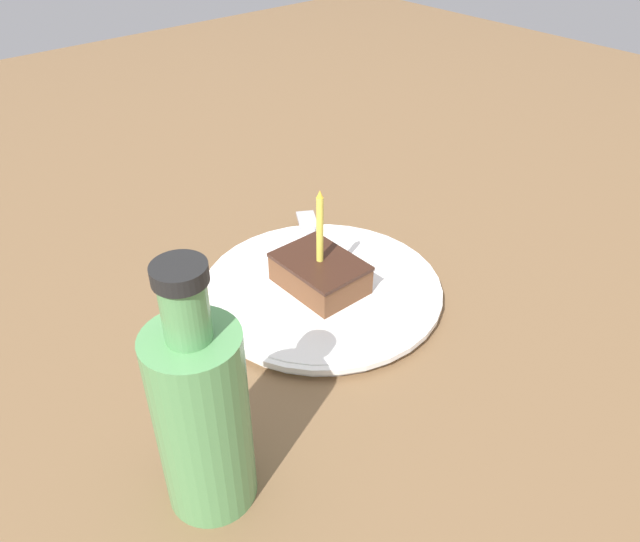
{
  "coord_description": "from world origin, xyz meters",
  "views": [
    {
      "loc": [
        0.4,
        0.44,
        0.45
      ],
      "look_at": [
        0.02,
        -0.0,
        0.03
      ],
      "focal_mm": 35.0,
      "sensor_mm": 36.0,
      "label": 1
    }
  ],
  "objects_px": {
    "cake_slice": "(317,270)",
    "fork": "(313,239)",
    "bottle": "(202,414)",
    "plate": "(320,289)"
  },
  "relations": [
    {
      "from": "plate",
      "to": "fork",
      "type": "xyz_separation_m",
      "value": [
        -0.05,
        -0.08,
        0.01
      ]
    },
    {
      "from": "cake_slice",
      "to": "fork",
      "type": "height_order",
      "value": "cake_slice"
    },
    {
      "from": "cake_slice",
      "to": "fork",
      "type": "xyz_separation_m",
      "value": [
        -0.06,
        -0.07,
        -0.02
      ]
    },
    {
      "from": "plate",
      "to": "cake_slice",
      "type": "bearing_deg",
      "value": -27.94
    },
    {
      "from": "cake_slice",
      "to": "fork",
      "type": "relative_size",
      "value": 0.83
    },
    {
      "from": "cake_slice",
      "to": "bottle",
      "type": "bearing_deg",
      "value": 31.39
    },
    {
      "from": "plate",
      "to": "fork",
      "type": "relative_size",
      "value": 1.87
    },
    {
      "from": "cake_slice",
      "to": "fork",
      "type": "bearing_deg",
      "value": -127.15
    },
    {
      "from": "bottle",
      "to": "plate",
      "type": "bearing_deg",
      "value": -149.2
    },
    {
      "from": "fork",
      "to": "bottle",
      "type": "relative_size",
      "value": 0.66
    }
  ]
}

